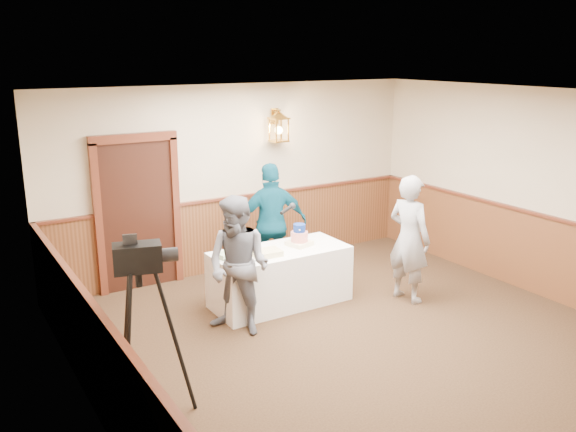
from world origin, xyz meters
The scene contains 10 objects.
ground centered at (0.00, 0.00, 0.00)m, with size 7.00×7.00×0.00m, color black.
room_shell centered at (-0.05, 0.45, 1.52)m, with size 6.02×7.02×2.81m.
display_table centered at (-0.23, 1.90, 0.38)m, with size 1.80×0.80×0.75m, color white.
tiered_cake centered at (0.09, 1.92, 0.86)m, with size 0.35×0.35×0.29m.
sheet_cake_yellow centered at (-0.49, 1.78, 0.79)m, with size 0.35×0.27×0.07m, color tan.
sheet_cake_green centered at (-0.95, 2.00, 0.78)m, with size 0.26×0.21×0.06m, color #9ED092.
interviewer centered at (-1.07, 1.42, 0.83)m, with size 1.55×1.02×1.66m.
baker centered at (1.30, 1.13, 0.86)m, with size 0.62×0.41×1.71m, color gray.
assistant_p centered at (0.08, 2.64, 0.87)m, with size 1.03×0.43×1.75m, color #0B4459.
tv_camera_rig centered at (-2.60, 0.29, 0.75)m, with size 0.65×0.61×1.66m.
Camera 1 is at (-4.07, -4.59, 3.24)m, focal length 38.00 mm.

